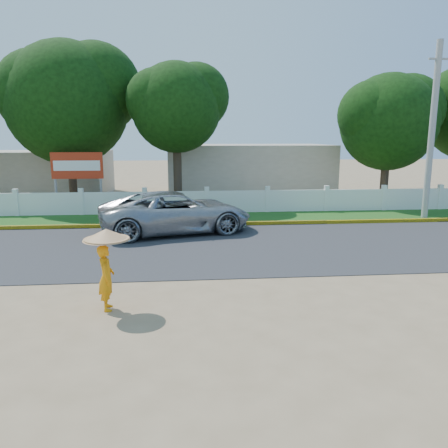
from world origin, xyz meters
name	(u,v)px	position (x,y,z in m)	size (l,w,h in m)	color
ground	(232,293)	(0.00, 0.00, 0.00)	(120.00, 120.00, 0.00)	#9E8460
road	(217,247)	(0.00, 4.50, 0.01)	(60.00, 7.00, 0.02)	#38383A
grass_verge	(209,218)	(0.00, 9.75, 0.01)	(60.00, 3.50, 0.03)	#2D601E
curb	(211,224)	(0.00, 8.05, 0.08)	(40.00, 0.18, 0.16)	yellow
fence	(207,202)	(0.00, 11.20, 0.55)	(40.00, 0.10, 1.10)	silver
building_near	(248,170)	(3.00, 18.00, 1.60)	(10.00, 6.00, 3.20)	#B7AD99
building_far	(44,173)	(-10.00, 19.00, 1.40)	(8.00, 5.00, 2.80)	#B7AD99
utility_pole	(432,132)	(9.95, 8.97, 3.90)	(0.28, 0.28, 7.80)	#959593
vehicle	(176,212)	(-1.43, 6.93, 0.81)	(2.70, 5.86, 1.63)	#9B9EA2
monk_with_parasol	(106,257)	(-2.79, -0.76, 1.17)	(0.99, 0.99, 1.80)	orange
billboard	(77,169)	(-6.35, 12.30, 2.14)	(2.50, 0.13, 2.95)	gray
tree_row	(216,113)	(0.66, 14.22, 4.97)	(35.63, 7.50, 8.73)	#473828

